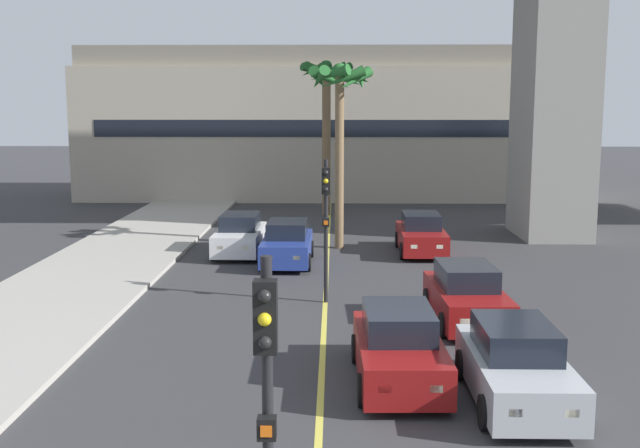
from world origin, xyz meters
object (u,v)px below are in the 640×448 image
object	(u,v)px
car_queue_fourth	(516,366)
palm_tree_mid_median	(326,95)
car_queue_fifth	(421,235)
car_queue_third	(399,349)
car_queue_sixth	(240,236)
traffic_light_median_near	(267,397)
palm_tree_near_median	(340,97)
car_queue_second	(287,244)
traffic_light_median_far	(326,211)
car_queue_front	(466,296)

from	to	relation	value
car_queue_fourth	palm_tree_mid_median	world-z (taller)	palm_tree_mid_median
car_queue_fifth	palm_tree_mid_median	distance (m)	12.62
car_queue_third	car_queue_sixth	world-z (taller)	same
traffic_light_median_near	palm_tree_mid_median	xyz separation A→B (m)	(0.27, 32.72, 3.55)
car_queue_fourth	palm_tree_near_median	bearing A→B (deg)	101.51
car_queue_fourth	palm_tree_mid_median	bearing A→B (deg)	98.64
car_queue_second	traffic_light_median_near	distance (m)	20.04
car_queue_fifth	palm_tree_mid_median	xyz separation A→B (m)	(-3.83, 10.67, 5.55)
car_queue_third	traffic_light_median_near	size ratio (longest dim) A/B	0.99
palm_tree_mid_median	car_queue_fourth	bearing A→B (deg)	-81.36
car_queue_third	palm_tree_near_median	size ratio (longest dim) A/B	0.56
car_queue_third	palm_tree_near_median	world-z (taller)	palm_tree_near_median
traffic_light_median_far	palm_tree_mid_median	distance (m)	18.79
palm_tree_near_median	car_queue_front	bearing A→B (deg)	-72.93
car_queue_fourth	car_queue_second	bearing A→B (deg)	111.71
car_queue_second	car_queue_sixth	bearing A→B (deg)	137.10
car_queue_front	car_queue_third	distance (m)	4.96
car_queue_fourth	traffic_light_median_far	distance (m)	8.66
traffic_light_median_near	car_queue_sixth	bearing A→B (deg)	97.81
car_queue_fifth	car_queue_third	bearing A→B (deg)	-98.19
car_queue_fourth	car_queue_sixth	bearing A→B (deg)	115.64
car_queue_fifth	traffic_light_median_near	xyz separation A→B (m)	(-4.10, -22.06, 1.99)
car_queue_sixth	traffic_light_median_near	size ratio (longest dim) A/B	0.98
car_queue_sixth	traffic_light_median_far	bearing A→B (deg)	-65.28
car_queue_second	traffic_light_median_near	xyz separation A→B (m)	(1.03, -19.91, 1.99)
car_queue_fifth	car_queue_sixth	world-z (taller)	same
car_queue_second	palm_tree_near_median	world-z (taller)	palm_tree_near_median
car_queue_fourth	palm_tree_mid_median	distance (m)	26.87
palm_tree_near_median	palm_tree_mid_median	size ratio (longest dim) A/B	0.92
car_queue_fifth	car_queue_front	bearing A→B (deg)	-89.35
car_queue_front	car_queue_sixth	world-z (taller)	same
palm_tree_near_median	palm_tree_mid_median	bearing A→B (deg)	93.72
car_queue_front	car_queue_fifth	xyz separation A→B (m)	(-0.11, 9.80, 0.00)
traffic_light_median_far	car_queue_front	bearing A→B (deg)	-28.15
car_queue_sixth	traffic_light_median_far	world-z (taller)	traffic_light_median_far
traffic_light_median_far	palm_tree_mid_median	size ratio (longest dim) A/B	0.52
traffic_light_median_near	traffic_light_median_far	xyz separation A→B (m)	(0.45, 14.27, 0.00)
car_queue_fourth	car_queue_fifth	distance (m)	15.33
traffic_light_median_far	car_queue_fourth	bearing A→B (deg)	-63.46
car_queue_front	car_queue_second	world-z (taller)	same
car_queue_sixth	traffic_light_median_far	size ratio (longest dim) A/B	0.98
traffic_light_median_near	traffic_light_median_far	size ratio (longest dim) A/B	1.00
car_queue_fifth	palm_tree_near_median	size ratio (longest dim) A/B	0.56
car_queue_fifth	traffic_light_median_near	bearing A→B (deg)	-100.52
traffic_light_median_near	palm_tree_mid_median	distance (m)	32.92
car_queue_fifth	palm_tree_mid_median	size ratio (longest dim) A/B	0.51
traffic_light_median_far	palm_tree_near_median	world-z (taller)	palm_tree_near_median
car_queue_second	palm_tree_mid_median	distance (m)	14.02
car_queue_front	car_queue_sixth	bearing A→B (deg)	127.22
traffic_light_median_far	palm_tree_mid_median	bearing A→B (deg)	90.57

